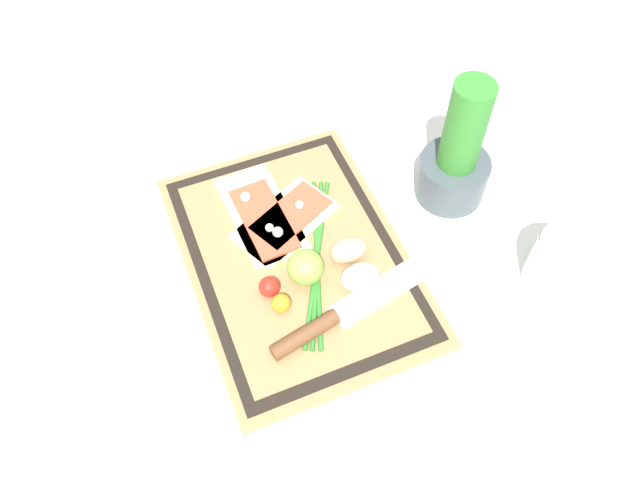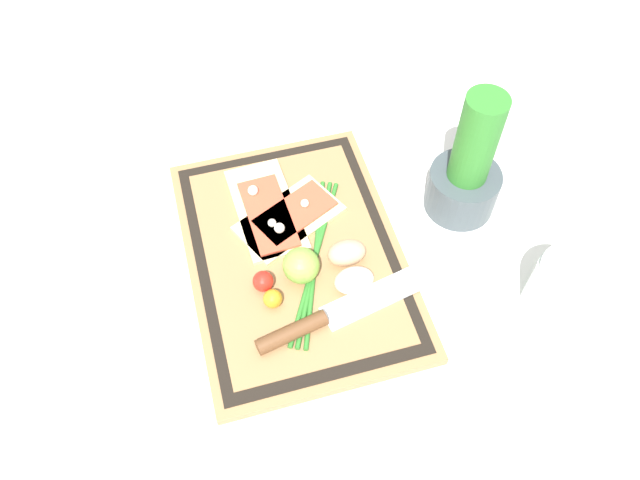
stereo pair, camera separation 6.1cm
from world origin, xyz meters
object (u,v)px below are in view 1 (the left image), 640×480
pizza_slice_far (287,220)px  egg_brown (348,250)px  knife (331,320)px  lime (305,267)px  cherry_tomato_red (269,287)px  pizza_slice_near (261,215)px  egg_pink (360,276)px  cherry_tomato_yellow (281,303)px  sauce_jar (562,266)px  herb_pot (456,160)px

pizza_slice_far → egg_brown: bearing=32.7°
knife → lime: (-0.08, -0.01, 0.02)m
pizza_slice_far → cherry_tomato_red: (0.10, -0.07, 0.01)m
egg_brown → pizza_slice_near: bearing=-141.7°
egg_pink → cherry_tomato_red: egg_pink is taller
egg_brown → cherry_tomato_yellow: 0.13m
pizza_slice_far → sauce_jar: size_ratio=1.87×
egg_pink → cherry_tomato_yellow: 0.12m
knife → pizza_slice_far: bearing=178.7°
egg_brown → lime: size_ratio=1.08×
pizza_slice_far → sauce_jar: (0.23, 0.33, 0.02)m
lime → herb_pot: (-0.07, 0.27, 0.03)m
cherry_tomato_red → sauce_jar: bearing=71.7°
egg_pink → sauce_jar: 0.29m
pizza_slice_far → cherry_tomato_yellow: (0.13, -0.06, 0.01)m
knife → egg_brown: 0.11m
pizza_slice_far → herb_pot: herb_pot is taller
knife → herb_pot: (-0.15, 0.27, 0.05)m
egg_pink → sauce_jar: bearing=70.6°
lime → cherry_tomato_red: 0.06m
herb_pot → pizza_slice_near: bearing=-99.9°
pizza_slice_near → lime: lime is taller
knife → herb_pot: herb_pot is taller
herb_pot → sauce_jar: herb_pot is taller
pizza_slice_far → knife: pizza_slice_far is taller
egg_pink → herb_pot: herb_pot is taller
egg_brown → egg_pink: bearing=-4.2°
egg_brown → herb_pot: size_ratio=0.25×
cherry_tomato_yellow → lime: bearing=124.5°
pizza_slice_near → cherry_tomato_yellow: size_ratio=6.93×
pizza_slice_near → sauce_jar: bearing=54.2°
knife → egg_pink: (-0.04, 0.06, 0.01)m
egg_brown → sauce_jar: (0.14, 0.27, 0.00)m
knife → egg_pink: size_ratio=4.90×
knife → cherry_tomato_yellow: (-0.05, -0.05, 0.01)m
egg_brown → sauce_jar: sauce_jar is taller
cherry_tomato_yellow → sauce_jar: size_ratio=0.28×
egg_pink → cherry_tomato_yellow: size_ratio=2.10×
pizza_slice_near → cherry_tomato_yellow: 0.16m
lime → egg_pink: bearing=59.5°
egg_pink → herb_pot: (-0.11, 0.21, 0.04)m
pizza_slice_near → pizza_slice_far: (0.02, 0.03, 0.00)m
sauce_jar → lime: bearing=-111.7°
pizza_slice_near → knife: size_ratio=0.68×
cherry_tomato_red → sauce_jar: sauce_jar is taller
lime → sauce_jar: size_ratio=0.55×
cherry_tomato_red → pizza_slice_near: bearing=165.8°
cherry_tomato_red → cherry_tomato_yellow: bearing=12.5°
sauce_jar → cherry_tomato_yellow: bearing=-104.5°
lime → sauce_jar: (0.13, 0.33, -0.00)m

